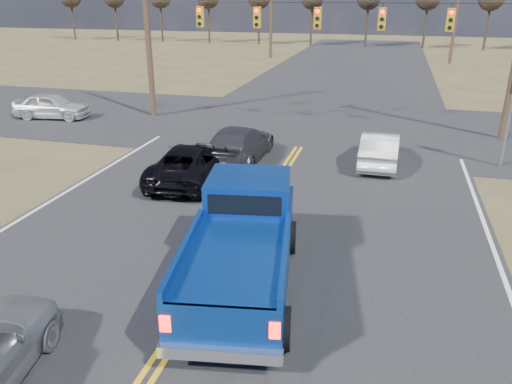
% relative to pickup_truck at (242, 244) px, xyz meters
% --- Properties ---
extents(ground, '(160.00, 160.00, 0.00)m').
position_rel_pickup_truck_xyz_m(ground, '(-0.77, -2.58, -1.09)').
color(ground, brown).
rests_on(ground, ground).
extents(road_main, '(14.00, 120.00, 0.02)m').
position_rel_pickup_truck_xyz_m(road_main, '(-0.77, 7.42, -1.09)').
color(road_main, '#28282B').
rests_on(road_main, ground).
extents(road_cross, '(120.00, 12.00, 0.02)m').
position_rel_pickup_truck_xyz_m(road_cross, '(-0.77, 15.42, -1.09)').
color(road_cross, '#28282B').
rests_on(road_cross, ground).
extents(signal_gantry, '(19.60, 4.83, 10.00)m').
position_rel_pickup_truck_xyz_m(signal_gantry, '(-0.27, 15.20, 3.98)').
color(signal_gantry, '#473323').
rests_on(signal_gantry, ground).
extents(utility_poles, '(19.60, 58.32, 10.00)m').
position_rel_pickup_truck_xyz_m(utility_poles, '(-0.77, 14.42, 4.14)').
color(utility_poles, '#473323').
rests_on(utility_poles, ground).
extents(treeline, '(87.00, 117.80, 7.40)m').
position_rel_pickup_truck_xyz_m(treeline, '(-0.77, 24.38, 4.62)').
color(treeline, '#33261C').
rests_on(treeline, ground).
extents(pickup_truck, '(3.16, 6.25, 2.24)m').
position_rel_pickup_truck_xyz_m(pickup_truck, '(0.00, 0.00, 0.00)').
color(pickup_truck, black).
rests_on(pickup_truck, ground).
extents(black_suv, '(2.69, 5.06, 1.35)m').
position_rel_pickup_truck_xyz_m(black_suv, '(-3.84, 6.29, -0.41)').
color(black_suv, black).
rests_on(black_suv, ground).
extents(white_car_queue, '(1.48, 4.11, 1.35)m').
position_rel_pickup_truck_xyz_m(white_car_queue, '(2.75, 9.97, -0.41)').
color(white_car_queue, silver).
rests_on(white_car_queue, ground).
extents(dgrey_car_queue, '(2.05, 5.01, 1.45)m').
position_rel_pickup_truck_xyz_m(dgrey_car_queue, '(-2.80, 8.86, -0.36)').
color(dgrey_car_queue, '#3A393F').
rests_on(dgrey_car_queue, ground).
extents(cross_car_west, '(2.16, 4.23, 1.38)m').
position_rel_pickup_truck_xyz_m(cross_car_west, '(-14.86, 13.42, -0.40)').
color(cross_car_west, silver).
rests_on(cross_car_west, ground).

